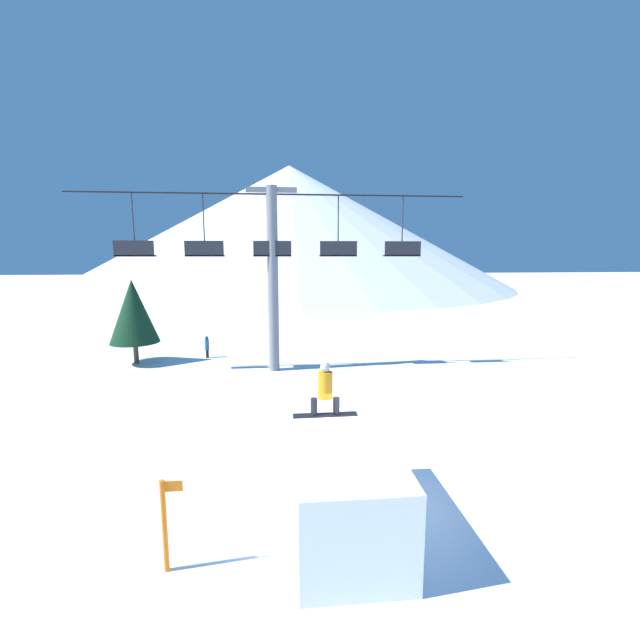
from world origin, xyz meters
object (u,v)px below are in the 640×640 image
at_px(trail_marker, 165,523).
at_px(distant_skier, 207,346).
at_px(pine_tree_near, 133,311).
at_px(snowboarder, 325,389).
at_px(snow_ramp, 343,486).

bearing_deg(trail_marker, distant_skier, 96.50).
xyz_separation_m(pine_tree_near, trail_marker, (5.43, -15.60, -1.84)).
xyz_separation_m(snowboarder, pine_tree_near, (-8.64, 13.10, 0.23)).
distance_m(pine_tree_near, trail_marker, 16.62).
height_order(pine_tree_near, distant_skier, pine_tree_near).
bearing_deg(trail_marker, snowboarder, 37.88).
bearing_deg(distant_skier, pine_tree_near, -166.36).
distance_m(snowboarder, distant_skier, 14.98).
relative_size(snow_ramp, pine_tree_near, 0.92).
bearing_deg(trail_marker, snow_ramp, 15.25).
xyz_separation_m(snowboarder, trail_marker, (-3.21, -2.49, -1.61)).
bearing_deg(snow_ramp, trail_marker, -164.75).
xyz_separation_m(pine_tree_near, distant_skier, (3.55, 0.86, -2.13)).
bearing_deg(snow_ramp, pine_tree_near, 121.13).
xyz_separation_m(snow_ramp, snowboarder, (-0.22, 1.56, 1.61)).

